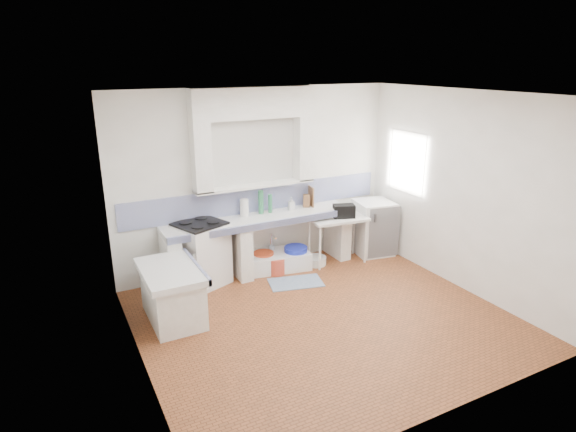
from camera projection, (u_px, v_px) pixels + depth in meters
name	position (u px, v px, depth m)	size (l,w,h in m)	color
floor	(324.00, 319.00, 6.16)	(4.50, 4.50, 0.00)	brown
ceiling	(330.00, 95.00, 5.30)	(4.50, 4.50, 0.00)	white
wall_back	(258.00, 180.00, 7.41)	(4.50, 4.50, 0.00)	white
wall_front	(453.00, 280.00, 4.04)	(4.50, 4.50, 0.00)	white
wall_left	(133.00, 247.00, 4.74)	(4.50, 4.50, 0.00)	white
wall_right	(463.00, 192.00, 6.72)	(4.50, 4.50, 0.00)	white
alcove_mass	(254.00, 103.00, 6.90)	(1.90, 0.25, 0.45)	white
window_frame	(415.00, 162.00, 7.74)	(0.35, 0.86, 1.06)	#392512
lace_valance	(410.00, 139.00, 7.56)	(0.01, 0.84, 0.24)	white
counter_slab	(261.00, 219.00, 7.29)	(3.00, 0.60, 0.08)	white
counter_lip	(269.00, 225.00, 7.05)	(3.00, 0.04, 0.10)	navy
counter_pier_left	(172.00, 264.00, 6.81)	(0.20, 0.55, 0.82)	white
counter_pier_mid	(240.00, 251.00, 7.27)	(0.20, 0.55, 0.82)	white
counter_pier_right	(337.00, 233.00, 8.04)	(0.20, 0.55, 0.82)	white
peninsula_top	(171.00, 271.00, 5.97)	(0.70, 1.10, 0.08)	white
peninsula_base	(173.00, 297.00, 6.08)	(0.60, 1.00, 0.62)	white
peninsula_lip	(196.00, 266.00, 6.11)	(0.04, 1.10, 0.10)	navy
backsplash	(259.00, 199.00, 7.50)	(4.27, 0.03, 0.40)	navy
stove	(201.00, 254.00, 7.01)	(0.65, 0.63, 0.92)	white
sink	(277.00, 261.00, 7.62)	(1.01, 0.54, 0.24)	white
side_table	(337.00, 240.00, 7.81)	(0.91, 0.51, 0.04)	white
fridge	(373.00, 227.00, 8.15)	(0.59, 0.59, 0.91)	white
bucket_red	(264.00, 261.00, 7.54)	(0.32, 0.32, 0.30)	red
bucket_orange	(276.00, 266.00, 7.43)	(0.28, 0.28, 0.26)	#C2432A
bucket_blue	(296.00, 257.00, 7.65)	(0.37, 0.37, 0.34)	#1A2AC3
basin_white	(316.00, 261.00, 7.78)	(0.34, 0.34, 0.13)	white
water_bottle_a	(262.00, 259.00, 7.66)	(0.08, 0.08, 0.28)	silver
water_bottle_b	(272.00, 255.00, 7.73)	(0.09, 0.09, 0.33)	silver
black_bag	(344.00, 211.00, 7.66)	(0.34, 0.19, 0.21)	black
green_bottle_a	(261.00, 202.00, 7.37)	(0.08, 0.08, 0.37)	#2E7B4D
green_bottle_b	(270.00, 204.00, 7.43)	(0.06, 0.06, 0.29)	#2E7B4D
knife_block	(306.00, 201.00, 7.73)	(0.10, 0.08, 0.21)	olive
cutting_board	(311.00, 196.00, 7.77)	(0.02, 0.23, 0.32)	olive
paper_towel	(244.00, 208.00, 7.27)	(0.13, 0.13, 0.27)	white
soap_bottle	(291.00, 204.00, 7.58)	(0.09, 0.09, 0.20)	white
rug	(296.00, 282.00, 7.15)	(0.78, 0.45, 0.01)	#355384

